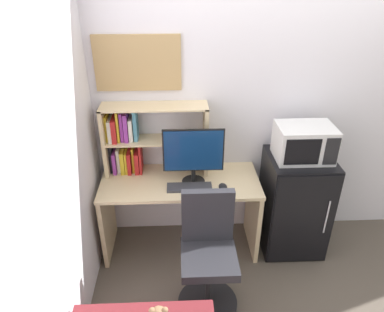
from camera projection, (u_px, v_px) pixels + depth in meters
wall_back at (327, 101)px, 3.09m from camera, size 6.40×0.04×2.60m
wall_left at (15, 235)px, 1.60m from camera, size 0.04×4.40×2.60m
desk at (180, 201)px, 3.15m from camera, size 1.34×0.57×0.72m
hutch_bookshelf at (138, 139)px, 3.05m from camera, size 0.88×0.23×0.61m
monitor at (193, 154)px, 2.90m from camera, size 0.49×0.19×0.49m
keyboard at (189, 187)px, 2.94m from camera, size 0.37×0.13×0.02m
computer_mouse at (223, 187)px, 2.94m from camera, size 0.07×0.11×0.03m
mini_fridge at (294, 203)px, 3.21m from camera, size 0.54×0.53×0.92m
microwave at (304, 143)px, 2.92m from camera, size 0.46×0.33×0.29m
desk_chair at (208, 259)px, 2.66m from camera, size 0.46×0.46×0.95m
wall_corkboard at (138, 63)px, 2.83m from camera, size 0.68×0.02×0.44m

